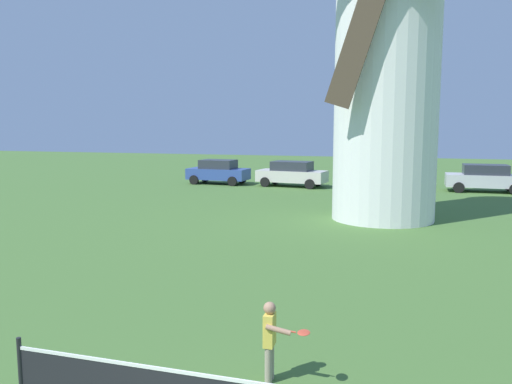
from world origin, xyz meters
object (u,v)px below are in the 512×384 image
Objects in this scene: player_far at (271,337)px; parked_car_cream at (292,173)px; windmill at (387,56)px; parked_car_silver at (485,178)px; parked_car_blue at (218,171)px; parked_car_green at (389,175)px.

player_far is 0.27× the size of parked_car_cream.
player_far is (-0.81, -14.08, -5.75)m from windmill.
windmill is 3.46× the size of parked_car_silver.
parked_car_silver is at bearing 64.26° from windmill.
windmill is at bearing 86.69° from player_far.
parked_car_blue reaches higher than player_far.
player_far is 25.32m from parked_car_silver.
player_far is 24.99m from parked_car_green.
parked_car_blue and parked_car_silver have the same top height.
player_far is 24.57m from parked_car_cream.
parked_car_blue is at bearing -177.97° from parked_car_silver.
parked_car_cream is 1.10× the size of parked_car_green.
parked_car_cream is 1.04× the size of parked_car_silver.
player_far is at bearing -93.31° from windmill.
parked_car_silver reaches higher than player_far.
windmill is 3.32× the size of parked_car_cream.
player_far is at bearing -67.24° from parked_car_blue.
parked_car_green is 5.30m from parked_car_silver.
parked_car_cream is at bearing -0.44° from parked_car_blue.
parked_car_blue is at bearing 137.54° from windmill.
windmill is 15.81m from parked_car_blue.
parked_car_green is at bearing 176.09° from parked_car_silver.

